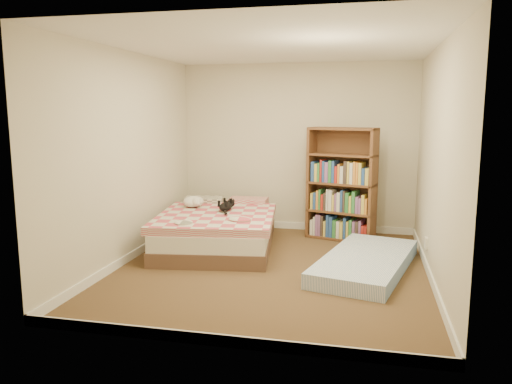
% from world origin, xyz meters
% --- Properties ---
extents(room, '(3.51, 4.01, 2.51)m').
position_xyz_m(room, '(0.00, 0.00, 1.20)').
color(room, '#4B3420').
rests_on(room, ground).
extents(bed, '(1.68, 2.18, 0.54)m').
position_xyz_m(bed, '(-0.87, 0.77, 0.24)').
color(bed, brown).
rests_on(bed, room).
extents(bookshelf, '(1.04, 0.58, 1.58)m').
position_xyz_m(bookshelf, '(0.70, 1.56, 0.57)').
color(bookshelf, brown).
rests_on(bookshelf, room).
extents(floor_mattress, '(1.28, 2.04, 0.17)m').
position_xyz_m(floor_mattress, '(1.06, 0.19, 0.08)').
color(floor_mattress, '#7799C6').
rests_on(floor_mattress, room).
extents(black_cat, '(0.21, 0.58, 0.13)m').
position_xyz_m(black_cat, '(-0.78, 0.86, 0.54)').
color(black_cat, black).
rests_on(black_cat, bed).
extents(white_dog, '(0.32, 0.34, 0.15)m').
position_xyz_m(white_dog, '(-1.29, 0.98, 0.56)').
color(white_dog, white).
rests_on(white_dog, bed).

